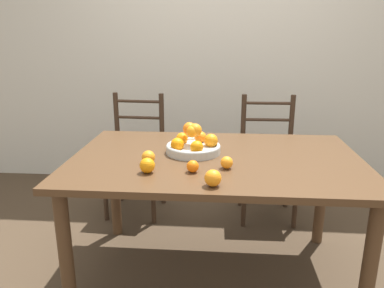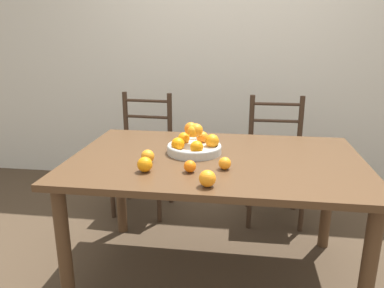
% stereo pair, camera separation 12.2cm
% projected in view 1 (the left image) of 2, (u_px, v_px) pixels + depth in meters
% --- Properties ---
extents(ground_plane, '(12.00, 12.00, 0.00)m').
position_uv_depth(ground_plane, '(214.00, 274.00, 2.29)').
color(ground_plane, '#423323').
extents(wall_back, '(8.00, 0.06, 2.60)m').
position_uv_depth(wall_back, '(220.00, 46.00, 3.42)').
color(wall_back, beige).
rests_on(wall_back, ground_plane).
extents(dining_table, '(1.59, 1.03, 0.75)m').
position_uv_depth(dining_table, '(216.00, 172.00, 2.10)').
color(dining_table, '#4C331E').
rests_on(dining_table, ground_plane).
extents(fruit_bowl, '(0.31, 0.31, 0.17)m').
position_uv_depth(fruit_bowl, '(193.00, 144.00, 2.13)').
color(fruit_bowl, '#B2B7B2').
rests_on(fruit_bowl, dining_table).
extents(orange_loose_0, '(0.08, 0.08, 0.08)m').
position_uv_depth(orange_loose_0, '(213.00, 178.00, 1.66)').
color(orange_loose_0, orange).
rests_on(orange_loose_0, dining_table).
extents(orange_loose_1, '(0.06, 0.06, 0.06)m').
position_uv_depth(orange_loose_1, '(193.00, 166.00, 1.83)').
color(orange_loose_1, orange).
rests_on(orange_loose_1, dining_table).
extents(orange_loose_2, '(0.08, 0.08, 0.08)m').
position_uv_depth(orange_loose_2, '(147.00, 165.00, 1.82)').
color(orange_loose_2, orange).
rests_on(orange_loose_2, dining_table).
extents(orange_loose_3, '(0.07, 0.07, 0.07)m').
position_uv_depth(orange_loose_3, '(148.00, 157.00, 1.95)').
color(orange_loose_3, orange).
rests_on(orange_loose_3, dining_table).
extents(orange_loose_4, '(0.06, 0.06, 0.06)m').
position_uv_depth(orange_loose_4, '(227.00, 163.00, 1.88)').
color(orange_loose_4, orange).
rests_on(orange_loose_4, dining_table).
extents(chair_left, '(0.44, 0.42, 0.95)m').
position_uv_depth(chair_left, '(136.00, 155.00, 3.00)').
color(chair_left, '#382619').
rests_on(chair_left, ground_plane).
extents(chair_right, '(0.43, 0.41, 0.95)m').
position_uv_depth(chair_right, '(268.00, 158.00, 2.92)').
color(chair_right, '#382619').
rests_on(chair_right, ground_plane).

